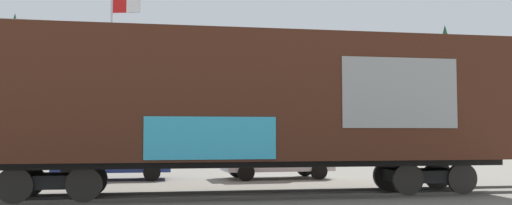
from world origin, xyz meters
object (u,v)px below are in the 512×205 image
flagpole (116,59)px  parked_car_white (276,155)px  freight_car (250,101)px  parked_car_blue (112,159)px

flagpole → parked_car_white: flagpole is taller
freight_car → parked_car_blue: bearing=129.8°
freight_car → flagpole: flagpole is taller
parked_car_blue → parked_car_white: 6.39m
freight_car → parked_car_blue: size_ratio=3.43×
flagpole → parked_car_white: bearing=-34.5°
flagpole → freight_car: bearing=-62.7°
parked_car_blue → parked_car_white: size_ratio=1.00×
flagpole → parked_car_blue: flagpole is taller
parked_car_blue → parked_car_white: bearing=0.0°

